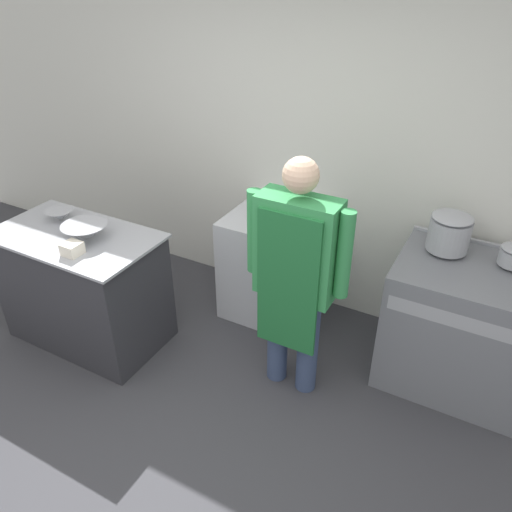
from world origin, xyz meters
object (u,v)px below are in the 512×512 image
stove (460,326)px  plastic_tub (72,249)px  person_cook (296,269)px  mixing_bowl (85,232)px  stock_pot (450,232)px  fridge_unit (271,266)px

stove → plastic_tub: (-2.36, -1.06, 0.48)m
plastic_tub → person_cook: bearing=18.6°
mixing_bowl → stock_pot: (2.22, 1.00, 0.10)m
stove → person_cook: (-0.97, -0.59, 0.49)m
person_cook → plastic_tub: 1.47m
fridge_unit → stock_pot: size_ratio=3.24×
stock_pot → stove: bearing=-31.8°
fridge_unit → mixing_bowl: bearing=-135.1°
stock_pot → fridge_unit: bearing=-178.1°
stove → stock_pot: size_ratio=3.52×
stove → plastic_tub: bearing=-155.9°
person_cook → plastic_tub: bearing=-161.4°
fridge_unit → mixing_bowl: size_ratio=2.75×
stove → fridge_unit: 1.47m
fridge_unit → mixing_bowl: 1.45m
fridge_unit → stock_pot: 1.41m
fridge_unit → plastic_tub: (-0.89, -1.15, 0.51)m
stove → fridge_unit: (-1.47, 0.09, -0.02)m
person_cook → stock_pot: 1.05m
person_cook → stock_pot: bearing=43.5°
stove → fridge_unit: stove is taller
stock_pot → mixing_bowl: bearing=-155.7°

